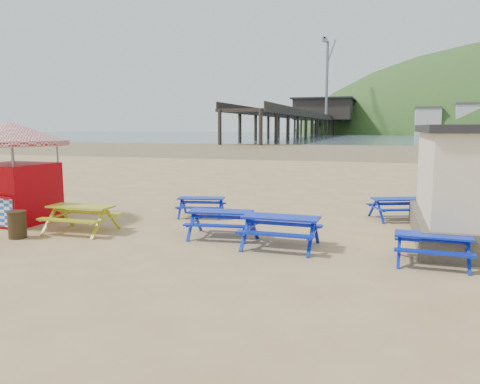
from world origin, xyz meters
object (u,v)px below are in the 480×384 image
(picnic_table_yellow, at_px, (81,219))
(litter_bin, at_px, (17,224))
(ice_cream_kiosk, at_px, (13,160))
(picnic_table_blue_b, at_px, (202,207))

(picnic_table_yellow, bearing_deg, litter_bin, -137.92)
(picnic_table_yellow, height_order, litter_bin, picnic_table_yellow)
(picnic_table_yellow, xyz_separation_m, ice_cream_kiosk, (-2.98, 0.69, 1.65))
(picnic_table_yellow, xyz_separation_m, litter_bin, (-1.26, -1.17, -0.01))
(picnic_table_blue_b, distance_m, picnic_table_yellow, 4.17)
(picnic_table_blue_b, bearing_deg, litter_bin, -141.30)
(picnic_table_blue_b, distance_m, ice_cream_kiosk, 6.32)
(picnic_table_blue_b, xyz_separation_m, litter_bin, (-3.75, -4.51, 0.06))
(picnic_table_blue_b, relative_size, picnic_table_yellow, 0.94)
(ice_cream_kiosk, bearing_deg, picnic_table_yellow, -10.28)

